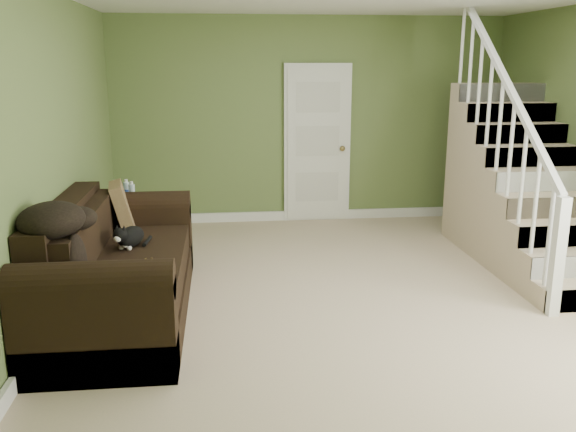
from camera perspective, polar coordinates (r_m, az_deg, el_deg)
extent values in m
cube|color=#C8AC91|center=(5.55, 5.97, -7.33)|extent=(5.00, 5.50, 0.01)
cube|color=#617740|center=(7.91, 2.01, 8.90)|extent=(5.00, 0.04, 2.60)
cube|color=#617740|center=(2.66, 19.18, -2.54)|extent=(5.00, 0.04, 2.60)
cube|color=#617740|center=(5.28, -21.34, 5.28)|extent=(0.04, 5.50, 2.60)
cube|color=white|center=(8.09, 1.96, 0.10)|extent=(5.00, 0.04, 0.12)
cube|color=white|center=(5.58, -19.90, -7.37)|extent=(0.04, 5.50, 0.12)
cube|color=white|center=(7.92, 2.75, 6.79)|extent=(0.86, 0.05, 2.02)
cube|color=white|center=(7.90, 2.77, 6.70)|extent=(0.78, 0.04, 1.96)
sphere|color=olive|center=(7.92, 5.12, 6.31)|extent=(0.07, 0.07, 0.07)
cylinder|color=white|center=(5.48, 23.27, -1.57)|extent=(0.04, 0.04, 0.90)
cube|color=#C8AC91|center=(6.05, 25.35, -4.82)|extent=(1.00, 0.27, 0.40)
cylinder|color=white|center=(5.66, 22.16, 1.11)|extent=(0.04, 0.04, 0.90)
cube|color=#C8AC91|center=(6.24, 24.18, -3.17)|extent=(1.00, 0.27, 0.60)
cylinder|color=white|center=(5.86, 21.11, 3.62)|extent=(0.04, 0.04, 0.90)
cube|color=#C8AC91|center=(6.44, 23.08, -1.62)|extent=(1.00, 0.27, 0.80)
cylinder|color=white|center=(6.07, 20.13, 5.96)|extent=(0.04, 0.04, 0.90)
cube|color=#C8AC91|center=(6.64, 22.05, -0.17)|extent=(1.00, 0.27, 1.00)
cylinder|color=white|center=(6.29, 19.20, 8.13)|extent=(0.04, 0.04, 0.90)
cube|color=#C8AC91|center=(6.85, 21.08, 1.20)|extent=(1.00, 0.27, 1.20)
cylinder|color=white|center=(6.52, 18.34, 10.16)|extent=(0.04, 0.04, 0.90)
cube|color=#C8AC91|center=(7.07, 20.17, 2.48)|extent=(1.00, 0.27, 1.40)
cylinder|color=white|center=(6.75, 17.52, 12.04)|extent=(0.04, 0.04, 0.90)
cube|color=#C8AC91|center=(7.29, 19.32, 3.69)|extent=(1.00, 0.27, 1.60)
cylinder|color=white|center=(7.00, 16.75, 13.79)|extent=(0.04, 0.04, 0.90)
cube|color=#C8AC91|center=(7.51, 18.51, 4.82)|extent=(1.00, 0.27, 1.80)
cylinder|color=white|center=(7.25, 16.02, 15.42)|extent=(0.04, 0.04, 0.90)
cube|color=white|center=(5.39, 23.91, -3.54)|extent=(0.09, 0.09, 1.00)
cube|color=white|center=(6.26, 19.54, 12.22)|extent=(0.06, 2.46, 1.84)
cube|color=black|center=(5.24, -15.18, -7.50)|extent=(1.04, 2.41, 0.27)
cube|color=black|center=(5.13, -14.16, -4.83)|extent=(0.79, 1.81, 0.24)
cube|color=black|center=(4.19, -17.55, -10.27)|extent=(1.04, 0.27, 0.68)
cube|color=black|center=(6.17, -13.84, -2.12)|extent=(1.04, 0.27, 0.68)
cylinder|color=black|center=(4.07, -17.90, -5.91)|extent=(1.04, 0.27, 0.27)
cylinder|color=black|center=(6.09, -14.03, 0.94)|extent=(1.04, 0.27, 0.27)
cube|color=black|center=(5.17, -20.01, -2.65)|extent=(0.22, 1.86, 0.69)
cube|color=black|center=(5.11, -18.25, -1.68)|extent=(0.15, 1.79, 0.38)
cube|color=black|center=(6.62, -14.76, -1.38)|extent=(0.61, 0.61, 0.61)
cylinder|color=silver|center=(6.48, -15.77, 1.91)|extent=(0.06, 0.06, 0.20)
cylinder|color=#2F4FB7|center=(6.48, -15.77, 1.91)|extent=(0.07, 0.07, 0.05)
cylinder|color=white|center=(6.46, -15.84, 2.90)|extent=(0.03, 0.03, 0.03)
cylinder|color=silver|center=(6.50, -14.39, 2.03)|extent=(0.06, 0.06, 0.20)
cylinder|color=#2F4FB7|center=(6.50, -14.39, 2.03)|extent=(0.07, 0.07, 0.05)
cylinder|color=white|center=(6.47, -14.45, 3.02)|extent=(0.03, 0.03, 0.03)
cylinder|color=silver|center=(6.62, -14.86, 2.23)|extent=(0.06, 0.06, 0.20)
cylinder|color=#2F4FB7|center=(6.62, -14.86, 2.23)|extent=(0.07, 0.07, 0.05)
cylinder|color=white|center=(6.60, -14.92, 3.20)|extent=(0.03, 0.03, 0.03)
cylinder|color=silver|center=(6.62, -15.84, 2.16)|extent=(0.06, 0.06, 0.20)
cylinder|color=#2F4FB7|center=(6.62, -15.84, 2.16)|extent=(0.07, 0.07, 0.05)
cylinder|color=white|center=(6.60, -15.91, 3.13)|extent=(0.03, 0.03, 0.03)
ellipsoid|color=black|center=(5.31, -14.49, -1.89)|extent=(0.28, 0.36, 0.17)
ellipsoid|color=white|center=(5.25, -14.58, -2.43)|extent=(0.14, 0.16, 0.09)
sphere|color=black|center=(5.14, -14.78, -1.75)|extent=(0.15, 0.15, 0.12)
ellipsoid|color=white|center=(5.10, -14.84, -2.11)|extent=(0.07, 0.07, 0.05)
cone|color=black|center=(5.14, -15.16, -1.08)|extent=(0.05, 0.06, 0.05)
cone|color=black|center=(5.13, -14.45, -1.06)|extent=(0.05, 0.06, 0.05)
cylinder|color=black|center=(5.43, -13.38, -2.18)|extent=(0.06, 0.24, 0.03)
ellipsoid|color=yellow|center=(4.80, -13.16, -4.29)|extent=(0.06, 0.17, 0.05)
cube|color=#533521|center=(5.89, -15.26, 0.86)|extent=(0.28, 0.48, 0.46)
ellipsoid|color=black|center=(4.46, -21.27, -0.34)|extent=(0.58, 0.67, 0.24)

